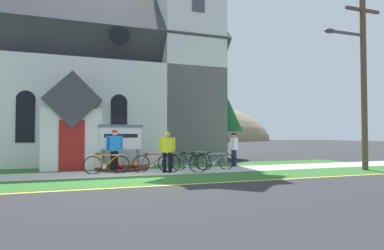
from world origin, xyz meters
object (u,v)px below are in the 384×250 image
(bicycle_silver, at_px, (215,161))
(roadside_conifer, at_px, (213,99))
(utility_pole, at_px, (362,64))
(church_sign, at_px, (121,139))
(cyclist_in_orange_jersey, at_px, (167,149))
(bicycle_yellow, at_px, (154,163))
(bicycle_blue, at_px, (191,161))
(bicycle_white, at_px, (185,163))
(cyclist_in_white_jersey, at_px, (114,147))
(bicycle_black, at_px, (106,164))
(cyclist_in_blue_jersey, at_px, (234,147))

(bicycle_silver, relative_size, roadside_conifer, 0.29)
(utility_pole, bearing_deg, bicycle_silver, 160.15)
(church_sign, distance_m, utility_pole, 10.83)
(cyclist_in_orange_jersey, relative_size, roadside_conifer, 0.27)
(bicycle_yellow, bearing_deg, roadside_conifer, 49.25)
(church_sign, relative_size, bicycle_blue, 1.11)
(church_sign, distance_m, bicycle_blue, 3.15)
(bicycle_white, height_order, cyclist_in_white_jersey, cyclist_in_white_jersey)
(cyclist_in_white_jersey, height_order, utility_pole, utility_pole)
(bicycle_black, distance_m, bicycle_blue, 3.51)
(cyclist_in_blue_jersey, bearing_deg, church_sign, 174.05)
(bicycle_black, relative_size, cyclist_in_orange_jersey, 1.07)
(bicycle_yellow, distance_m, cyclist_in_blue_jersey, 4.17)
(bicycle_blue, height_order, cyclist_in_blue_jersey, cyclist_in_blue_jersey)
(utility_pole, bearing_deg, cyclist_in_white_jersey, 164.87)
(cyclist_in_white_jersey, xyz_separation_m, cyclist_in_orange_jersey, (1.92, -1.02, -0.06))
(church_sign, height_order, cyclist_in_white_jersey, church_sign)
(cyclist_in_white_jersey, bearing_deg, bicycle_blue, -4.10)
(bicycle_white, height_order, roadside_conifer, roadside_conifer)
(cyclist_in_blue_jersey, height_order, roadside_conifer, roadside_conifer)
(cyclist_in_white_jersey, bearing_deg, bicycle_silver, -8.08)
(bicycle_blue, distance_m, cyclist_in_orange_jersey, 1.57)
(bicycle_yellow, bearing_deg, cyclist_in_white_jersey, 160.91)
(cyclist_in_blue_jersey, bearing_deg, bicycle_yellow, -167.31)
(bicycle_black, relative_size, roadside_conifer, 0.29)
(bicycle_yellow, xyz_separation_m, bicycle_white, (1.11, -0.63, 0.02))
(bicycle_yellow, height_order, utility_pole, utility_pole)
(bicycle_black, distance_m, utility_pole, 11.40)
(bicycle_white, height_order, bicycle_blue, bicycle_white)
(church_sign, distance_m, bicycle_white, 3.18)
(cyclist_in_blue_jersey, bearing_deg, roadside_conifer, 77.71)
(church_sign, xyz_separation_m, cyclist_in_white_jersey, (-0.37, -0.93, -0.30))
(church_sign, height_order, bicycle_white, church_sign)
(bicycle_yellow, relative_size, utility_pole, 0.21)
(bicycle_black, xyz_separation_m, utility_pole, (10.38, -2.17, 4.16))
(bicycle_yellow, xyz_separation_m, utility_pole, (8.55, -2.20, 4.16))
(cyclist_in_white_jersey, bearing_deg, utility_pole, -15.13)
(cyclist_in_orange_jersey, distance_m, roadside_conifer, 8.48)
(cyclist_in_white_jersey, relative_size, utility_pole, 0.21)
(church_sign, relative_size, utility_pole, 0.24)
(church_sign, relative_size, cyclist_in_blue_jersey, 1.22)
(bicycle_blue, height_order, roadside_conifer, roadside_conifer)
(church_sign, bearing_deg, bicycle_black, -115.93)
(bicycle_black, bearing_deg, utility_pole, -11.83)
(church_sign, xyz_separation_m, bicycle_silver, (3.78, -1.52, -0.93))
(bicycle_black, bearing_deg, church_sign, 64.07)
(bicycle_white, height_order, utility_pole, utility_pole)
(cyclist_in_white_jersey, relative_size, cyclist_in_blue_jersey, 1.07)
(cyclist_in_orange_jersey, bearing_deg, church_sign, 128.57)
(roadside_conifer, bearing_deg, bicycle_silver, -112.26)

